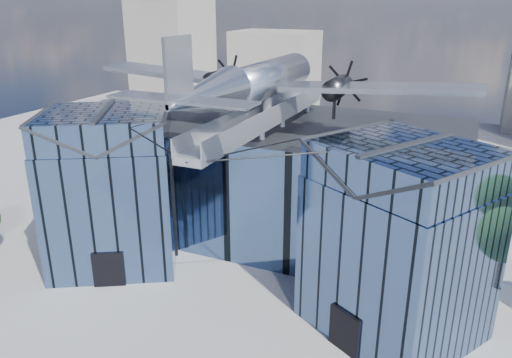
% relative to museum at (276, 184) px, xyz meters
% --- Properties ---
extents(ground_plane, '(120.00, 120.00, 0.00)m').
position_rel_museum_xyz_m(ground_plane, '(-0.00, -5.82, -5.54)').
color(ground_plane, gray).
extents(museum, '(32.88, 24.50, 17.60)m').
position_rel_museum_xyz_m(museum, '(0.00, 0.00, 0.00)').
color(museum, '#405A84').
rests_on(museum, ground).
extents(bg_towers, '(77.00, 24.50, 26.00)m').
position_rel_museum_xyz_m(bg_towers, '(1.45, 44.67, 4.47)').
color(bg_towers, gray).
rests_on(bg_towers, ground).
extents(tree_side_w, '(4.09, 4.09, 5.11)m').
position_rel_museum_xyz_m(tree_side_w, '(-22.72, 6.64, -2.08)').
color(tree_side_w, '#301D13').
rests_on(tree_side_w, ground).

